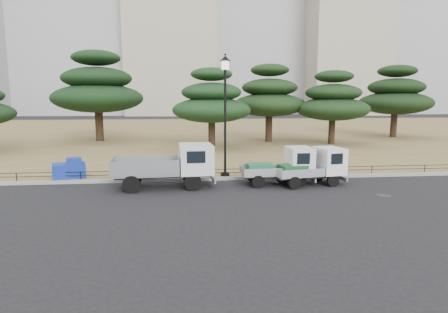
{
  "coord_description": "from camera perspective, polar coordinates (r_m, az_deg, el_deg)",
  "views": [
    {
      "loc": [
        -1.89,
        -15.87,
        4.06
      ],
      "look_at": [
        0.0,
        2.0,
        1.3
      ],
      "focal_mm": 30.0,
      "sensor_mm": 36.0,
      "label": 1
    }
  ],
  "objects": [
    {
      "name": "truck_kei_front",
      "position": [
        18.15,
        8.91,
        -1.45
      ],
      "size": [
        3.39,
        1.51,
        1.78
      ],
      "rotation": [
        0.0,
        0.0,
        0.02
      ],
      "color": "black",
      "rests_on": "ground"
    },
    {
      "name": "pipe_fence",
      "position": [
        19.07,
        -0.24,
        -2.22
      ],
      "size": [
        38.0,
        0.04,
        0.4
      ],
      "color": "black",
      "rests_on": "lawn"
    },
    {
      "name": "pine_east_far",
      "position": [
        42.63,
        24.68,
        8.39
      ],
      "size": [
        7.31,
        7.31,
        7.34
      ],
      "color": "black",
      "rests_on": "lawn"
    },
    {
      "name": "pine_center_right",
      "position": [
        34.86,
        6.92,
        8.98
      ],
      "size": [
        6.66,
        6.66,
        7.07
      ],
      "color": "black",
      "rests_on": "lawn"
    },
    {
      "name": "truck_large",
      "position": [
        17.42,
        -8.28,
        -1.13
      ],
      "size": [
        4.65,
        2.08,
        1.99
      ],
      "rotation": [
        0.0,
        0.0,
        0.06
      ],
      "color": "black",
      "rests_on": "ground"
    },
    {
      "name": "pine_east_near",
      "position": [
        34.32,
        16.27,
        8.02
      ],
      "size": [
        6.32,
        6.32,
        6.39
      ],
      "color": "black",
      "rests_on": "lawn"
    },
    {
      "name": "tower_center_left",
      "position": [
        103.61,
        -8.17,
        21.73
      ],
      "size": [
        22.0,
        20.0,
        55.0
      ],
      "primitive_type": "cube",
      "color": "#AAA08C",
      "rests_on": "ground"
    },
    {
      "name": "tarp_pile",
      "position": [
        20.35,
        -22.48,
        -1.85
      ],
      "size": [
        1.8,
        1.54,
        1.02
      ],
      "rotation": [
        0.0,
        0.0,
        0.31
      ],
      "color": "#1532AA",
      "rests_on": "lawn"
    },
    {
      "name": "pine_center_left",
      "position": [
        30.01,
        -1.9,
        8.29
      ],
      "size": [
        6.27,
        6.27,
        6.37
      ],
      "color": "black",
      "rests_on": "lawn"
    },
    {
      "name": "lawn",
      "position": [
        46.68,
        -3.69,
        3.82
      ],
      "size": [
        120.0,
        56.0,
        0.15
      ],
      "primitive_type": "cube",
      "color": "olive",
      "rests_on": "ground"
    },
    {
      "name": "manhole",
      "position": [
        17.38,
        23.14,
        -5.48
      ],
      "size": [
        0.6,
        0.6,
        0.01
      ],
      "primitive_type": "cylinder",
      "color": "#2D2D30",
      "rests_on": "ground"
    },
    {
      "name": "street_lamp",
      "position": [
        18.88,
        0.18,
        9.23
      ],
      "size": [
        0.54,
        0.54,
        6.03
      ],
      "color": "black",
      "rests_on": "lawn"
    },
    {
      "name": "truck_kei_rear",
      "position": [
        18.37,
        13.49,
        -1.49
      ],
      "size": [
        3.55,
        1.97,
        1.76
      ],
      "rotation": [
        0.0,
        0.0,
        0.18
      ],
      "color": "black",
      "rests_on": "ground"
    },
    {
      "name": "ground",
      "position": [
        16.49,
        0.73,
        -5.52
      ],
      "size": [
        220.0,
        220.0,
        0.0
      ],
      "primitive_type": "plane",
      "color": "black"
    },
    {
      "name": "pine_west_near",
      "position": [
        37.15,
        -18.71,
        9.68
      ],
      "size": [
        8.35,
        8.35,
        8.35
      ],
      "color": "black",
      "rests_on": "lawn"
    },
    {
      "name": "tower_east",
      "position": [
        108.31,
        17.84,
        18.95
      ],
      "size": [
        20.0,
        18.0,
        48.0
      ],
      "primitive_type": "cube",
      "color": "#AAA08C",
      "rests_on": "ground"
    },
    {
      "name": "curb",
      "position": [
        18.99,
        -0.19,
        -3.37
      ],
      "size": [
        120.0,
        0.25,
        0.16
      ],
      "primitive_type": "cube",
      "color": "gray",
      "rests_on": "ground"
    }
  ]
}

